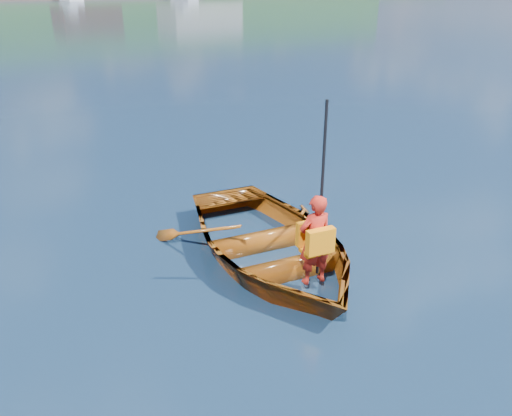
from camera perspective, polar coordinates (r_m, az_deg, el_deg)
ground at (r=6.50m, az=-9.04°, el=-7.22°), size 600.00×600.00×0.00m
rowboat at (r=6.64m, az=1.52°, el=-3.97°), size 3.12×3.97×0.75m
child_paddler at (r=5.79m, az=6.77°, el=-3.55°), size 0.44×0.38×2.14m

